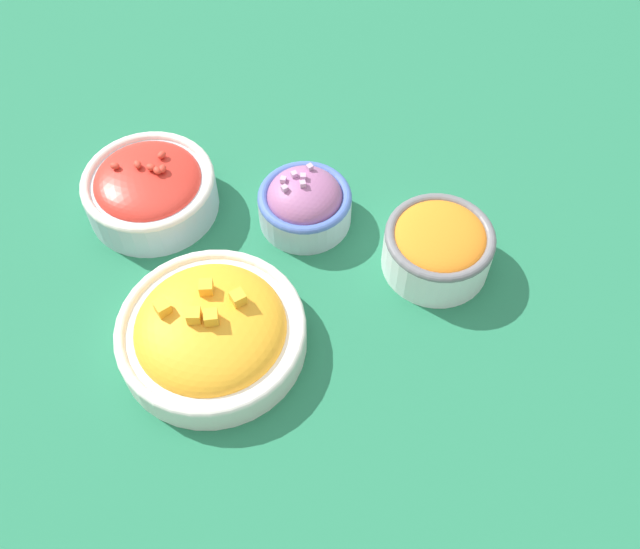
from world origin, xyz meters
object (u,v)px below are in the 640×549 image
Objects in this scene: bowl_red_onion at (305,202)px; bowl_carrots at (438,246)px; bowl_cherry_tomatoes at (150,188)px; bowl_squash at (211,331)px.

bowl_carrots is (0.15, -0.08, 0.00)m from bowl_red_onion.
bowl_cherry_tomatoes is (-0.19, 0.04, 0.00)m from bowl_red_onion.
bowl_carrots is 0.78× the size of bowl_cherry_tomatoes.
bowl_squash reaches higher than bowl_red_onion.
bowl_squash is at bearing -124.57° from bowl_red_onion.
bowl_carrots is 0.62× the size of bowl_squash.
bowl_cherry_tomatoes is at bearing 168.63° from bowl_red_onion.
bowl_red_onion is at bearing -11.37° from bowl_cherry_tomatoes.
bowl_squash reaches higher than bowl_cherry_tomatoes.
bowl_cherry_tomatoes is 0.79× the size of bowl_squash.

